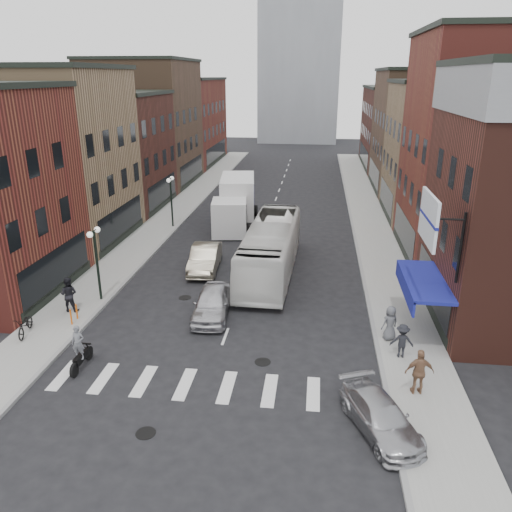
{
  "coord_description": "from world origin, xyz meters",
  "views": [
    {
      "loc": [
        4.0,
        -19.46,
        11.61
      ],
      "look_at": [
        0.93,
        5.31,
        2.53
      ],
      "focal_mm": 35.0,
      "sensor_mm": 36.0,
      "label": 1
    }
  ],
  "objects_px": {
    "sedan_left_near": "(212,303)",
    "ped_left_solo": "(69,294)",
    "curb_car": "(381,417)",
    "motorcycle_rider": "(79,349)",
    "box_truck": "(236,203)",
    "ped_right_a": "(402,341)",
    "sedan_left_far": "(205,258)",
    "billboard_sign": "(431,220)",
    "transit_bus": "(271,248)",
    "streetlamp_near": "(96,251)",
    "streetlamp_far": "(171,192)",
    "ped_right_b": "(419,372)",
    "bike_rack": "(74,314)",
    "parked_bicycle": "(25,325)",
    "ped_right_c": "(390,323)"
  },
  "relations": [
    {
      "from": "ped_right_a",
      "to": "parked_bicycle",
      "type": "bearing_deg",
      "value": 2.27
    },
    {
      "from": "motorcycle_rider",
      "to": "sedan_left_near",
      "type": "height_order",
      "value": "motorcycle_rider"
    },
    {
      "from": "sedan_left_near",
      "to": "ped_right_a",
      "type": "height_order",
      "value": "ped_right_a"
    },
    {
      "from": "sedan_left_near",
      "to": "ped_left_solo",
      "type": "distance_m",
      "value": 7.36
    },
    {
      "from": "billboard_sign",
      "to": "streetlamp_near",
      "type": "xyz_separation_m",
      "value": [
        -15.99,
        3.5,
        -3.22
      ]
    },
    {
      "from": "motorcycle_rider",
      "to": "curb_car",
      "type": "bearing_deg",
      "value": -11.11
    },
    {
      "from": "sedan_left_far",
      "to": "streetlamp_far",
      "type": "bearing_deg",
      "value": 113.53
    },
    {
      "from": "streetlamp_near",
      "to": "ped_left_solo",
      "type": "xyz_separation_m",
      "value": [
        -0.96,
        -1.57,
        -1.84
      ]
    },
    {
      "from": "curb_car",
      "to": "motorcycle_rider",
      "type": "bearing_deg",
      "value": 145.66
    },
    {
      "from": "transit_bus",
      "to": "ped_right_a",
      "type": "bearing_deg",
      "value": -53.0
    },
    {
      "from": "motorcycle_rider",
      "to": "sedan_left_far",
      "type": "distance_m",
      "value": 12.01
    },
    {
      "from": "motorcycle_rider",
      "to": "bike_rack",
      "type": "bearing_deg",
      "value": 119.96
    },
    {
      "from": "box_truck",
      "to": "ped_right_a",
      "type": "bearing_deg",
      "value": -69.27
    },
    {
      "from": "billboard_sign",
      "to": "box_truck",
      "type": "relative_size",
      "value": 0.41
    },
    {
      "from": "motorcycle_rider",
      "to": "sedan_left_far",
      "type": "bearing_deg",
      "value": 77.47
    },
    {
      "from": "billboard_sign",
      "to": "motorcycle_rider",
      "type": "distance_m",
      "value": 15.3
    },
    {
      "from": "transit_bus",
      "to": "sedan_left_far",
      "type": "bearing_deg",
      "value": -178.42
    },
    {
      "from": "transit_bus",
      "to": "ped_right_a",
      "type": "distance_m",
      "value": 11.41
    },
    {
      "from": "billboard_sign",
      "to": "sedan_left_far",
      "type": "xyz_separation_m",
      "value": [
        -11.39,
        8.79,
        -5.35
      ]
    },
    {
      "from": "sedan_left_near",
      "to": "sedan_left_far",
      "type": "distance_m",
      "value": 6.53
    },
    {
      "from": "sedan_left_near",
      "to": "ped_right_a",
      "type": "relative_size",
      "value": 2.85
    },
    {
      "from": "sedan_left_far",
      "to": "ped_left_solo",
      "type": "xyz_separation_m",
      "value": [
        -5.56,
        -6.86,
        0.29
      ]
    },
    {
      "from": "streetlamp_near",
      "to": "box_truck",
      "type": "height_order",
      "value": "streetlamp_near"
    },
    {
      "from": "ped_right_b",
      "to": "streetlamp_far",
      "type": "bearing_deg",
      "value": -59.45
    },
    {
      "from": "transit_bus",
      "to": "sedan_left_far",
      "type": "height_order",
      "value": "transit_bus"
    },
    {
      "from": "ped_left_solo",
      "to": "ped_right_a",
      "type": "distance_m",
      "value": 16.44
    },
    {
      "from": "motorcycle_rider",
      "to": "transit_bus",
      "type": "height_order",
      "value": "transit_bus"
    },
    {
      "from": "billboard_sign",
      "to": "bike_rack",
      "type": "xyz_separation_m",
      "value": [
        -16.19,
        0.8,
        -5.58
      ]
    },
    {
      "from": "streetlamp_far",
      "to": "box_truck",
      "type": "height_order",
      "value": "streetlamp_far"
    },
    {
      "from": "billboard_sign",
      "to": "sedan_left_far",
      "type": "height_order",
      "value": "billboard_sign"
    },
    {
      "from": "streetlamp_near",
      "to": "streetlamp_far",
      "type": "distance_m",
      "value": 14.0
    },
    {
      "from": "bike_rack",
      "to": "transit_bus",
      "type": "height_order",
      "value": "transit_bus"
    },
    {
      "from": "box_truck",
      "to": "sedan_left_near",
      "type": "distance_m",
      "value": 16.44
    },
    {
      "from": "transit_bus",
      "to": "sedan_left_far",
      "type": "distance_m",
      "value": 4.23
    },
    {
      "from": "motorcycle_rider",
      "to": "ped_left_solo",
      "type": "height_order",
      "value": "ped_left_solo"
    },
    {
      "from": "parked_bicycle",
      "to": "ped_right_a",
      "type": "relative_size",
      "value": 1.19
    },
    {
      "from": "bike_rack",
      "to": "curb_car",
      "type": "xyz_separation_m",
      "value": [
        14.1,
        -6.17,
        0.04
      ]
    },
    {
      "from": "sedan_left_far",
      "to": "ped_right_c",
      "type": "height_order",
      "value": "ped_right_c"
    },
    {
      "from": "motorcycle_rider",
      "to": "ped_right_c",
      "type": "height_order",
      "value": "motorcycle_rider"
    },
    {
      "from": "transit_bus",
      "to": "curb_car",
      "type": "relative_size",
      "value": 2.87
    },
    {
      "from": "streetlamp_near",
      "to": "ped_left_solo",
      "type": "relative_size",
      "value": 2.23
    },
    {
      "from": "transit_bus",
      "to": "box_truck",
      "type": "bearing_deg",
      "value": 112.74
    },
    {
      "from": "curb_car",
      "to": "ped_right_b",
      "type": "xyz_separation_m",
      "value": [
        1.63,
        2.2,
        0.49
      ]
    },
    {
      "from": "ped_left_solo",
      "to": "ped_right_c",
      "type": "height_order",
      "value": "ped_left_solo"
    },
    {
      "from": "sedan_left_far",
      "to": "billboard_sign",
      "type": "bearing_deg",
      "value": -41.96
    },
    {
      "from": "streetlamp_near",
      "to": "box_truck",
      "type": "xyz_separation_m",
      "value": [
        4.92,
        15.34,
        -1.04
      ]
    },
    {
      "from": "billboard_sign",
      "to": "box_truck",
      "type": "height_order",
      "value": "billboard_sign"
    },
    {
      "from": "transit_bus",
      "to": "streetlamp_near",
      "type": "bearing_deg",
      "value": -147.05
    },
    {
      "from": "sedan_left_near",
      "to": "ped_right_a",
      "type": "xyz_separation_m",
      "value": [
        8.92,
        -3.05,
        0.17
      ]
    },
    {
      "from": "streetlamp_near",
      "to": "ped_right_a",
      "type": "bearing_deg",
      "value": -14.85
    }
  ]
}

